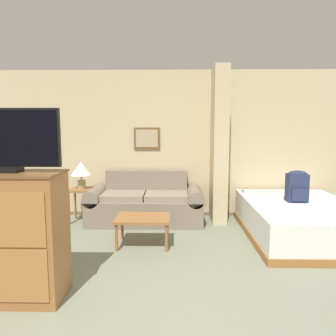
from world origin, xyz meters
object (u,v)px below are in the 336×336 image
object	(u,v)px
coffee_table	(143,220)
bed	(300,219)
couch	(145,204)
tv	(5,140)
table_lamp	(81,170)
backpack	(297,186)
tv_dresser	(11,236)

from	to	relation	value
coffee_table	bed	xyz separation A→B (m)	(2.28, 0.42, -0.10)
couch	coffee_table	world-z (taller)	couch
coffee_table	tv	xyz separation A→B (m)	(-1.09, -1.41, 1.15)
table_lamp	bed	world-z (taller)	table_lamp
tv	bed	bearing A→B (deg)	28.53
bed	couch	bearing A→B (deg)	163.41
table_lamp	tv	bearing A→B (deg)	-88.67
couch	backpack	size ratio (longest dim) A/B	4.12
couch	bed	world-z (taller)	couch
couch	tv_dresser	size ratio (longest dim) A/B	1.60
table_lamp	tv_dresser	bearing A→B (deg)	-88.67
coffee_table	tv	bearing A→B (deg)	-127.59
tv_dresser	backpack	distance (m)	3.86
table_lamp	bed	bearing A→B (deg)	-11.40
table_lamp	backpack	world-z (taller)	table_lamp
couch	tv	size ratio (longest dim) A/B	1.95
tv_dresser	table_lamp	bearing A→B (deg)	91.33
tv_dresser	tv	world-z (taller)	tv
tv_dresser	tv	bearing A→B (deg)	90.00
table_lamp	coffee_table	bearing A→B (deg)	-44.01
table_lamp	bed	distance (m)	3.55
couch	bed	bearing A→B (deg)	-16.59
bed	backpack	size ratio (longest dim) A/B	4.64
couch	tv	bearing A→B (deg)	-111.97
backpack	tv_dresser	bearing A→B (deg)	-150.02
table_lamp	tv_dresser	xyz separation A→B (m)	(0.06, -2.52, -0.29)
table_lamp	tv	distance (m)	2.59
couch	tv_dresser	world-z (taller)	tv_dresser
bed	tv	bearing A→B (deg)	-151.47
couch	table_lamp	size ratio (longest dim) A/B	4.18
bed	backpack	bearing A→B (deg)	105.95
tv	couch	bearing A→B (deg)	68.03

